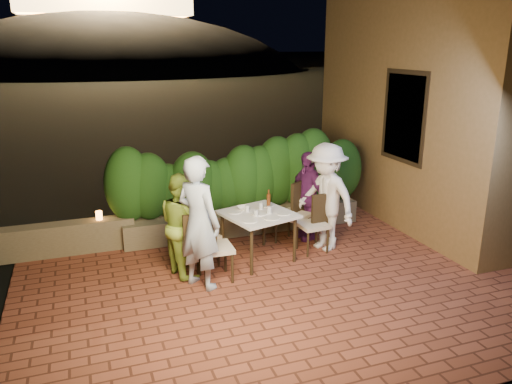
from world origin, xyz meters
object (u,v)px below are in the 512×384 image
diner_blue (199,223)px  parapet_lamp (99,215)px  diner_white (326,197)px  diner_green (182,224)px  beer_bottle (269,199)px  chair_right_front (313,224)px  diner_purple (307,196)px  chair_left_front (215,246)px  chair_right_back (292,214)px  bowl (243,208)px  chair_left_back (201,235)px  dining_table (258,236)px

diner_blue → parapet_lamp: (-1.20, 1.79, -0.34)m
diner_white → parapet_lamp: diner_white is taller
diner_green → diner_white: (2.32, 0.11, 0.12)m
beer_bottle → parapet_lamp: 2.72m
diner_blue → diner_white: diner_blue is taller
chair_right_front → parapet_lamp: bearing=-25.3°
diner_purple → diner_green: bearing=-85.7°
chair_left_front → chair_right_front: bearing=16.1°
chair_right_front → diner_blue: (-1.96, -0.56, 0.45)m
diner_blue → diner_white: 2.27m
chair_right_front → parapet_lamp: (-3.16, 1.23, 0.10)m
diner_blue → chair_right_back: bearing=-96.6°
chair_left_front → diner_purple: 2.13m
diner_blue → diner_green: (-0.13, 0.49, -0.17)m
bowl → parapet_lamp: 2.32m
beer_bottle → diner_white: 0.94m
chair_right_back → diner_purple: size_ratio=0.68×
chair_right_front → diner_green: (-2.08, -0.07, 0.27)m
chair_left_front → chair_left_back: 0.50m
bowl → chair_left_front: bearing=-133.0°
beer_bottle → chair_right_back: bearing=29.9°
bowl → parapet_lamp: size_ratio=1.38×
chair_left_front → parapet_lamp: bearing=132.4°
chair_right_front → diner_green: 2.10m
dining_table → diner_purple: (1.08, 0.56, 0.38)m
beer_bottle → chair_right_back: (0.54, 0.31, -0.40)m
dining_table → parapet_lamp: (-2.24, 1.23, 0.20)m
chair_right_front → chair_left_front: bearing=10.6°
bowl → diner_white: 1.32m
diner_blue → diner_purple: (2.12, 1.12, -0.16)m
chair_left_front → chair_right_back: (1.55, 0.88, 0.01)m
chair_left_back → chair_right_back: (1.64, 0.39, 0.02)m
bowl → diner_green: diner_green is taller
dining_table → diner_purple: 1.27m
diner_blue → diner_green: size_ratio=1.23×
diner_blue → parapet_lamp: 2.19m
bowl → chair_left_front: (-0.63, -0.68, -0.28)m
diner_white → diner_purple: 0.54m
diner_white → bowl: bearing=-118.7°
diner_purple → bowl: bearing=-86.7°
dining_table → diner_green: 1.23m
chair_right_front → diner_purple: (0.16, 0.56, 0.28)m
diner_purple → dining_table: bearing=-73.8°
dining_table → beer_bottle: (0.21, 0.13, 0.53)m
chair_right_front → chair_right_back: 0.46m
chair_left_back → chair_left_front: bearing=-101.3°
chair_right_front → diner_white: 0.46m
bowl → chair_right_back: bearing=12.4°
chair_right_front → chair_left_back: bearing=-5.6°
chair_left_back → parapet_lamp: chair_left_back is taller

